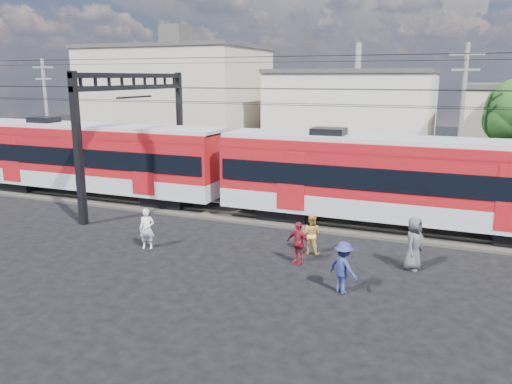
# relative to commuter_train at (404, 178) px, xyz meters

# --- Properties ---
(ground) EXTENTS (120.00, 120.00, 0.00)m
(ground) POSITION_rel_commuter_train_xyz_m (-3.86, -8.00, -2.40)
(ground) COLOR black
(ground) RESTS_ON ground
(track_bed) EXTENTS (70.00, 3.40, 0.12)m
(track_bed) POSITION_rel_commuter_train_xyz_m (-3.86, 0.00, -2.34)
(track_bed) COLOR #2D2823
(track_bed) RESTS_ON ground
(rail_near) EXTENTS (70.00, 0.12, 0.12)m
(rail_near) POSITION_rel_commuter_train_xyz_m (-3.86, -0.75, -2.22)
(rail_near) COLOR #59544C
(rail_near) RESTS_ON track_bed
(rail_far) EXTENTS (70.00, 0.12, 0.12)m
(rail_far) POSITION_rel_commuter_train_xyz_m (-3.86, 0.75, -2.22)
(rail_far) COLOR #59544C
(rail_far) RESTS_ON track_bed
(commuter_train) EXTENTS (50.30, 3.08, 4.17)m
(commuter_train) POSITION_rel_commuter_train_xyz_m (0.00, 0.00, 0.00)
(commuter_train) COLOR black
(commuter_train) RESTS_ON ground
(catenary) EXTENTS (70.00, 9.30, 7.52)m
(catenary) POSITION_rel_commuter_train_xyz_m (-12.51, -0.00, 2.73)
(catenary) COLOR black
(catenary) RESTS_ON ground
(building_west) EXTENTS (14.28, 10.20, 9.30)m
(building_west) POSITION_rel_commuter_train_xyz_m (-20.86, 16.00, 2.25)
(building_west) COLOR #BBAC8F
(building_west) RESTS_ON ground
(building_midwest) EXTENTS (12.24, 12.24, 7.30)m
(building_midwest) POSITION_rel_commuter_train_xyz_m (-5.86, 19.00, 1.25)
(building_midwest) COLOR beige
(building_midwest) RESTS_ON ground
(utility_pole_mid) EXTENTS (1.80, 0.24, 8.50)m
(utility_pole_mid) POSITION_rel_commuter_train_xyz_m (2.14, 7.00, 2.13)
(utility_pole_mid) COLOR slate
(utility_pole_mid) RESTS_ON ground
(utility_pole_west) EXTENTS (1.80, 0.24, 8.00)m
(utility_pole_west) POSITION_rel_commuter_train_xyz_m (-25.86, 6.00, 1.88)
(utility_pole_west) COLOR slate
(utility_pole_west) RESTS_ON ground
(pedestrian_a) EXTENTS (0.70, 0.59, 1.62)m
(pedestrian_a) POSITION_rel_commuter_train_xyz_m (-9.17, -6.20, -1.59)
(pedestrian_a) COLOR silver
(pedestrian_a) RESTS_ON ground
(pedestrian_b) EXTENTS (0.78, 0.61, 1.59)m
(pedestrian_b) POSITION_rel_commuter_train_xyz_m (-2.90, -4.36, -1.61)
(pedestrian_b) COLOR gold
(pedestrian_b) RESTS_ON ground
(pedestrian_c) EXTENTS (1.26, 1.08, 1.70)m
(pedestrian_c) POSITION_rel_commuter_train_xyz_m (-0.97, -7.48, -1.55)
(pedestrian_c) COLOR navy
(pedestrian_c) RESTS_ON ground
(pedestrian_d) EXTENTS (1.01, 0.64, 1.60)m
(pedestrian_d) POSITION_rel_commuter_train_xyz_m (-3.06, -5.58, -1.60)
(pedestrian_d) COLOR maroon
(pedestrian_d) RESTS_ON ground
(pedestrian_e) EXTENTS (0.83, 1.07, 1.93)m
(pedestrian_e) POSITION_rel_commuter_train_xyz_m (0.92, -4.58, -1.44)
(pedestrian_e) COLOR #454449
(pedestrian_e) RESTS_ON ground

